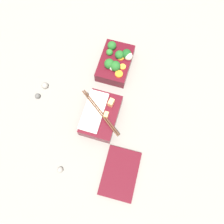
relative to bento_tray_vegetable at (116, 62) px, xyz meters
name	(u,v)px	position (x,y,z in m)	size (l,w,h in m)	color
ground_plane	(104,92)	(0.13, -0.01, -0.03)	(3.00, 3.00, 0.00)	gray
bento_tray_vegetable	(116,62)	(0.00, 0.00, 0.00)	(0.18, 0.13, 0.08)	#510F19
bento_tray_rice	(100,115)	(0.24, 0.01, -0.01)	(0.18, 0.19, 0.08)	#510F19
bento_lid	(120,173)	(0.43, 0.14, -0.03)	(0.18, 0.12, 0.01)	#510F19
pebble_0	(45,86)	(0.17, -0.26, -0.03)	(0.03, 0.03, 0.03)	gray
pebble_1	(38,96)	(0.23, -0.27, -0.03)	(0.02, 0.02, 0.02)	#595651
pebble_2	(60,170)	(0.47, -0.08, -0.03)	(0.02, 0.02, 0.02)	gray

